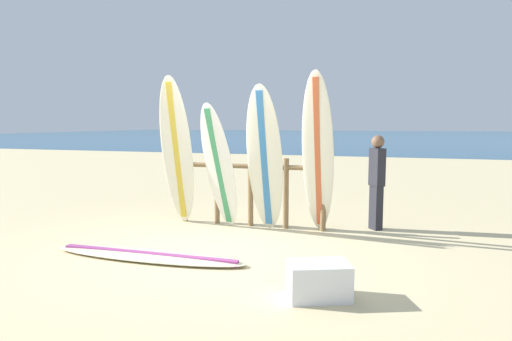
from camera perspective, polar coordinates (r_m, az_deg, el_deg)
ground_plane at (r=6.20m, az=-5.41°, el=-10.19°), size 120.00×120.00×0.00m
ocean_water at (r=63.53m, az=15.60°, el=4.35°), size 120.00×80.00×0.01m
surfboard_rack at (r=7.45m, az=-0.70°, el=-1.92°), size 2.56×0.09×1.17m
surfboard_leaning_far_left at (r=7.50m, az=-10.16°, el=2.30°), size 0.62×0.81×2.50m
surfboard_leaning_left at (r=7.13m, az=-4.77°, el=0.42°), size 0.65×0.83×2.06m
surfboard_leaning_center_left at (r=6.93m, az=1.13°, el=1.39°), size 0.59×0.65×2.33m
surfboard_leaning_center at (r=6.86m, az=7.99°, el=2.06°), size 0.51×0.80×2.52m
surfboard_lying_on_sand at (r=5.98m, az=-13.81°, el=-10.60°), size 2.70×0.57×0.08m
beachgoer_standing at (r=7.43m, az=15.34°, el=-0.95°), size 0.28×0.29×1.55m
small_boat_offshore at (r=38.52m, az=-0.13°, el=3.93°), size 1.42×2.24×0.71m
cooler_box at (r=4.57m, az=8.11°, el=-13.89°), size 0.71×0.60×0.36m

